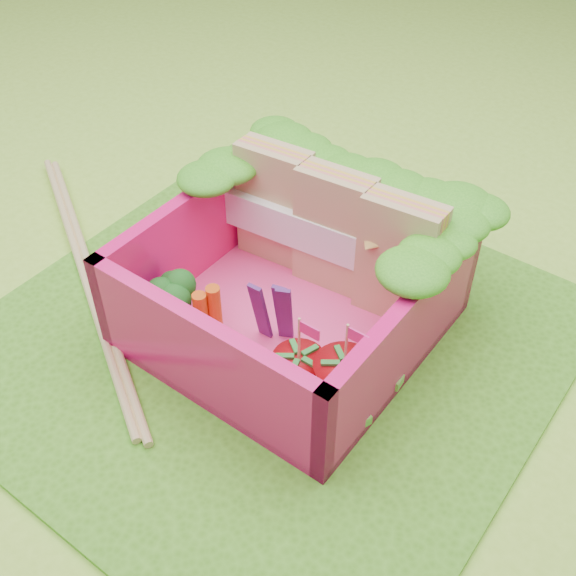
% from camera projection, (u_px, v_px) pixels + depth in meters
% --- Properties ---
extents(ground, '(14.00, 14.00, 0.00)m').
position_uv_depth(ground, '(269.00, 343.00, 3.57)').
color(ground, '#99D23B').
rests_on(ground, ground).
extents(placemat, '(2.60, 2.60, 0.03)m').
position_uv_depth(placemat, '(269.00, 341.00, 3.56)').
color(placemat, '#4B9321').
rests_on(placemat, ground).
extents(bento_floor, '(1.30, 1.30, 0.05)m').
position_uv_depth(bento_floor, '(290.00, 322.00, 3.60)').
color(bento_floor, '#FF418F').
rests_on(bento_floor, placemat).
extents(bento_box, '(1.30, 1.30, 0.55)m').
position_uv_depth(bento_box, '(291.00, 285.00, 3.43)').
color(bento_box, '#F2146E').
rests_on(bento_box, placemat).
extents(lettuce_ruffle, '(1.43, 0.83, 0.11)m').
position_uv_depth(lettuce_ruffle, '(350.00, 181.00, 3.49)').
color(lettuce_ruffle, '#35901A').
rests_on(lettuce_ruffle, bento_box).
extents(sandwich_stack, '(1.21, 0.29, 0.67)m').
position_uv_depth(sandwich_stack, '(334.00, 232.00, 3.57)').
color(sandwich_stack, tan).
rests_on(sandwich_stack, bento_floor).
extents(broccoli, '(0.31, 0.31, 0.26)m').
position_uv_depth(broccoli, '(175.00, 294.00, 3.45)').
color(broccoli, '#62AD53').
rests_on(broccoli, bento_floor).
extents(carrot_sticks, '(0.10, 0.13, 0.29)m').
position_uv_depth(carrot_sticks, '(208.00, 313.00, 3.41)').
color(carrot_sticks, '#DD4E12').
rests_on(carrot_sticks, bento_floor).
extents(purple_wedges, '(0.17, 0.09, 0.38)m').
position_uv_depth(purple_wedges, '(276.00, 312.00, 3.35)').
color(purple_wedges, '#3F1856').
rests_on(purple_wedges, bento_floor).
extents(strawberry_left, '(0.24, 0.24, 0.48)m').
position_uv_depth(strawberry_left, '(299.00, 375.00, 3.16)').
color(strawberry_left, red).
rests_on(strawberry_left, bento_floor).
extents(strawberry_right, '(0.27, 0.27, 0.51)m').
position_uv_depth(strawberry_right, '(343.00, 385.00, 3.09)').
color(strawberry_right, red).
rests_on(strawberry_right, bento_floor).
extents(snap_peas, '(0.61, 0.45, 0.05)m').
position_uv_depth(snap_peas, '(331.00, 382.00, 3.25)').
color(snap_peas, '#66C63E').
rests_on(snap_peas, bento_floor).
extents(chopsticks, '(2.09, 1.24, 0.04)m').
position_uv_depth(chopsticks, '(88.00, 275.00, 3.86)').
color(chopsticks, '#DFC07A').
rests_on(chopsticks, placemat).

